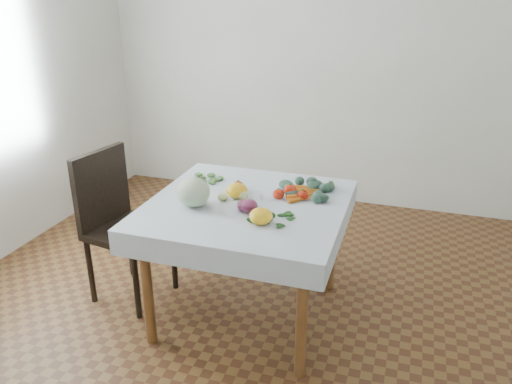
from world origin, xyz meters
TOP-DOWN VIEW (x-y plane):
  - ground at (0.00, 0.00)m, footprint 4.00×4.00m
  - back_wall at (0.00, 2.00)m, footprint 4.00×0.04m
  - table at (0.00, 0.00)m, footprint 1.00×1.00m
  - tablecloth at (0.00, 0.00)m, footprint 1.12×1.12m
  - chair at (-0.87, -0.03)m, footprint 0.51×0.51m
  - cabbage at (-0.27, -0.14)m, footprint 0.19×0.19m
  - tomato_a at (-0.11, 0.15)m, footprint 0.09×0.09m
  - tomato_b at (0.21, 0.18)m, footprint 0.10×0.10m
  - tomato_c at (0.16, 0.11)m, footprint 0.08×0.08m
  - tomato_d at (0.30, 0.14)m, footprint 0.07×0.07m
  - heirloom_back at (-0.08, 0.06)m, footprint 0.13×0.13m
  - heirloom_front at (0.16, -0.24)m, footprint 0.15×0.15m
  - onion_a at (0.06, -0.13)m, footprint 0.10×0.10m
  - onion_b at (0.02, -0.11)m, footprint 0.10×0.10m
  - tomatillo_cluster at (-0.09, 0.01)m, footprint 0.08×0.12m
  - carrot_bunch at (0.31, 0.21)m, footprint 0.21×0.29m
  - kale_bunch at (0.28, 0.26)m, footprint 0.30×0.30m
  - basil_bunch at (0.19, -0.17)m, footprint 0.22×0.19m
  - dill_bunch at (-0.37, 0.25)m, footprint 0.20×0.17m

SIDE VIEW (x-z plane):
  - ground at x=0.00m, z-range 0.00..0.00m
  - chair at x=-0.87m, z-range 0.07..1.05m
  - table at x=0.00m, z-range 0.28..1.03m
  - tablecloth at x=0.00m, z-range 0.75..0.76m
  - basil_bunch at x=0.19m, z-range 0.76..0.77m
  - dill_bunch at x=-0.37m, z-range 0.76..0.78m
  - carrot_bunch at x=0.31m, z-range 0.76..0.79m
  - tomatillo_cluster at x=-0.09m, z-range 0.76..0.80m
  - kale_bunch at x=0.28m, z-range 0.76..0.80m
  - tomato_d at x=0.30m, z-range 0.76..0.82m
  - tomato_c at x=0.16m, z-range 0.76..0.82m
  - tomato_a at x=-0.11m, z-range 0.76..0.82m
  - onion_b at x=0.02m, z-range 0.76..0.82m
  - tomato_b at x=0.21m, z-range 0.76..0.83m
  - onion_a at x=0.06m, z-range 0.76..0.83m
  - heirloom_front at x=0.16m, z-range 0.76..0.84m
  - heirloom_back at x=-0.08m, z-range 0.76..0.84m
  - cabbage at x=-0.27m, z-range 0.76..0.92m
  - back_wall at x=0.00m, z-range 0.00..2.70m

